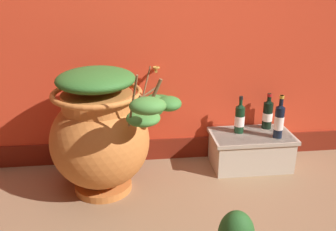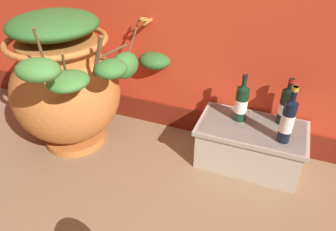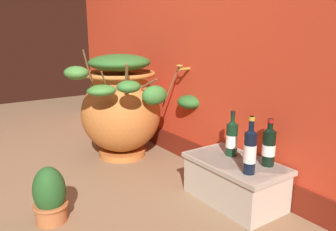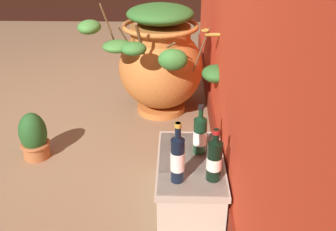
{
  "view_description": "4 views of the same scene",
  "coord_description": "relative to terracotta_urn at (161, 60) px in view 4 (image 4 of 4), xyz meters",
  "views": [
    {
      "loc": [
        -0.27,
        -1.67,
        1.48
      ],
      "look_at": [
        0.02,
        0.9,
        0.47
      ],
      "focal_mm": 38.9,
      "sensor_mm": 36.0,
      "label": 1
    },
    {
      "loc": [
        0.79,
        -0.73,
        1.37
      ],
      "look_at": [
        0.2,
        0.74,
        0.33
      ],
      "focal_mm": 33.22,
      "sensor_mm": 36.0,
      "label": 2
    },
    {
      "loc": [
        2.13,
        -0.62,
        1.09
      ],
      "look_at": [
        0.03,
        0.83,
        0.45
      ],
      "focal_mm": 36.26,
      "sensor_mm": 36.0,
      "label": 3
    },
    {
      "loc": [
        2.5,
        0.81,
        1.53
      ],
      "look_at": [
        0.22,
        0.76,
        0.32
      ],
      "focal_mm": 41.17,
      "sensor_mm": 36.0,
      "label": 4
    }
  ],
  "objects": [
    {
      "name": "wine_bottle_middle",
      "position": [
        1.32,
        0.33,
        -0.05
      ],
      "size": [
        0.08,
        0.08,
        0.3
      ],
      "color": "black",
      "rests_on": "stone_ledge"
    },
    {
      "name": "terracotta_urn",
      "position": [
        0.0,
        0.0,
        0.0
      ],
      "size": [
        0.91,
        1.09,
        0.96
      ],
      "color": "#C17033",
      "rests_on": "ground_plane"
    },
    {
      "name": "wine_bottle_left",
      "position": [
        1.07,
        0.27,
        -0.05
      ],
      "size": [
        0.08,
        0.08,
        0.3
      ],
      "color": "black",
      "rests_on": "stone_ledge"
    },
    {
      "name": "wine_bottle_right",
      "position": [
        1.34,
        0.14,
        -0.03
      ],
      "size": [
        0.07,
        0.07,
        0.34
      ],
      "color": "black",
      "rests_on": "stone_ledge"
    },
    {
      "name": "ground_plane",
      "position": [
        0.46,
        -0.68,
        -0.46
      ],
      "size": [
        7.0,
        7.0,
        0.0
      ],
      "primitive_type": "plane",
      "color": "#896B4C"
    },
    {
      "name": "stone_ledge",
      "position": [
        1.16,
        0.22,
        -0.31
      ],
      "size": [
        0.65,
        0.38,
        0.28
      ],
      "color": "beige",
      "rests_on": "ground_plane"
    },
    {
      "name": "potted_shrub",
      "position": [
        0.72,
        -0.85,
        -0.3
      ],
      "size": [
        0.2,
        0.2,
        0.34
      ],
      "color": "#B26638",
      "rests_on": "ground_plane"
    }
  ]
}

